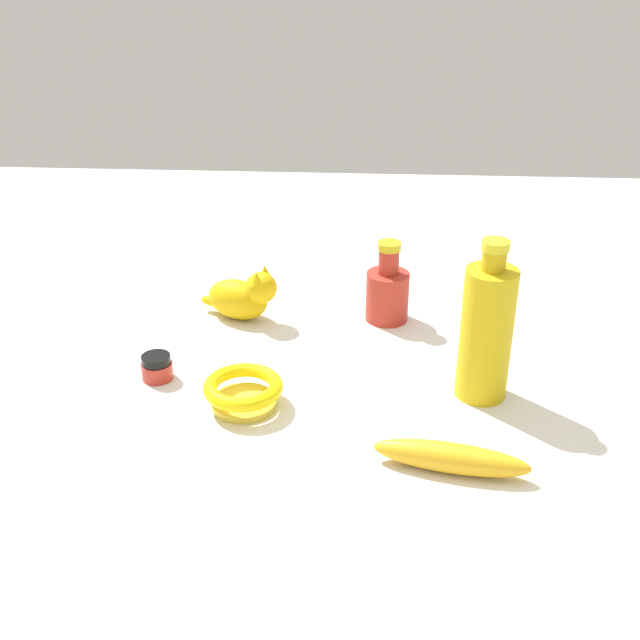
{
  "coord_description": "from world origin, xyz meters",
  "views": [
    {
      "loc": [
        1.04,
        0.06,
        0.62
      ],
      "look_at": [
        0.0,
        0.0,
        0.08
      ],
      "focal_mm": 44.62,
      "sensor_mm": 36.0,
      "label": 1
    }
  ],
  "objects_px": {
    "bottle_short": "(387,291)",
    "banana": "(451,458)",
    "bowl": "(243,391)",
    "bottle_tall": "(486,331)",
    "cat_figurine": "(243,296)",
    "nail_polish_jar": "(157,367)"
  },
  "relations": [
    {
      "from": "bottle_short",
      "to": "banana",
      "type": "height_order",
      "value": "bottle_short"
    },
    {
      "from": "bottle_tall",
      "to": "banana",
      "type": "height_order",
      "value": "bottle_tall"
    },
    {
      "from": "bowl",
      "to": "banana",
      "type": "distance_m",
      "value": 0.3
    },
    {
      "from": "bowl",
      "to": "bottle_short",
      "type": "bearing_deg",
      "value": 143.93
    },
    {
      "from": "bottle_short",
      "to": "cat_figurine",
      "type": "relative_size",
      "value": 0.99
    },
    {
      "from": "bottle_short",
      "to": "banana",
      "type": "bearing_deg",
      "value": 10.27
    },
    {
      "from": "bowl",
      "to": "nail_polish_jar",
      "type": "bearing_deg",
      "value": -115.2
    },
    {
      "from": "bottle_tall",
      "to": "bottle_short",
      "type": "height_order",
      "value": "bottle_tall"
    },
    {
      "from": "banana",
      "to": "bowl",
      "type": "bearing_deg",
      "value": -14.26
    },
    {
      "from": "bottle_short",
      "to": "bottle_tall",
      "type": "bearing_deg",
      "value": 29.94
    },
    {
      "from": "bottle_tall",
      "to": "cat_figurine",
      "type": "height_order",
      "value": "bottle_tall"
    },
    {
      "from": "bottle_short",
      "to": "nail_polish_jar",
      "type": "relative_size",
      "value": 3.01
    },
    {
      "from": "nail_polish_jar",
      "to": "bowl",
      "type": "bearing_deg",
      "value": 64.8
    },
    {
      "from": "bottle_tall",
      "to": "cat_figurine",
      "type": "bearing_deg",
      "value": -119.87
    },
    {
      "from": "nail_polish_jar",
      "to": "cat_figurine",
      "type": "xyz_separation_m",
      "value": [
        -0.2,
        0.1,
        0.02
      ]
    },
    {
      "from": "bottle_tall",
      "to": "cat_figurine",
      "type": "xyz_separation_m",
      "value": [
        -0.21,
        -0.37,
        -0.06
      ]
    },
    {
      "from": "cat_figurine",
      "to": "bottle_short",
      "type": "bearing_deg",
      "value": 93.17
    },
    {
      "from": "bottle_tall",
      "to": "banana",
      "type": "bearing_deg",
      "value": -17.7
    },
    {
      "from": "bottle_short",
      "to": "cat_figurine",
      "type": "bearing_deg",
      "value": -86.83
    },
    {
      "from": "bottle_tall",
      "to": "bottle_short",
      "type": "bearing_deg",
      "value": -150.06
    },
    {
      "from": "bottle_short",
      "to": "nail_polish_jar",
      "type": "bearing_deg",
      "value": -58.01
    },
    {
      "from": "bowl",
      "to": "bottle_short",
      "type": "distance_m",
      "value": 0.35
    }
  ]
}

